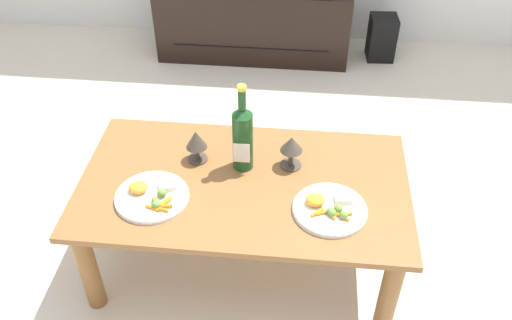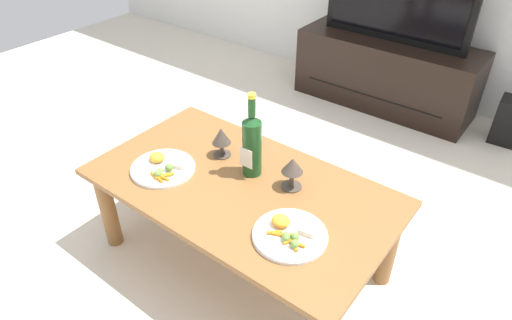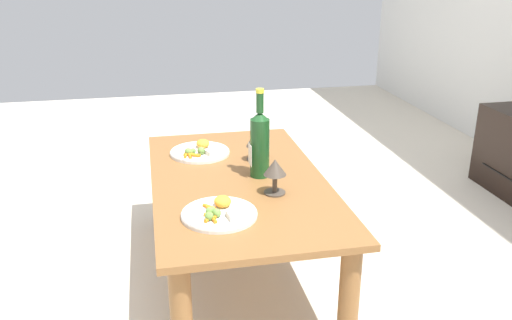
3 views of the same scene
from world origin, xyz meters
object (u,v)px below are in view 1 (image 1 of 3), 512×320
dinner_plate_left (152,196)px  dinner_plate_right (329,208)px  dining_table (244,196)px  goblet_left (196,141)px  goblet_right (291,146)px  tv_stand (254,19)px  floor_speaker (382,38)px  wine_bottle (243,136)px

dinner_plate_left → dinner_plate_right: size_ratio=1.02×
dinner_plate_right → dining_table: bearing=159.2°
goblet_left → goblet_right: size_ratio=1.00×
dining_table → tv_stand: 1.75m
tv_stand → goblet_right: bearing=-79.3°
floor_speaker → goblet_right: bearing=-111.1°
dining_table → dinner_plate_left: 0.35m
dinner_plate_left → dining_table: bearing=20.8°
goblet_right → dinner_plate_left: goblet_right is taller
dining_table → dinner_plate_left: size_ratio=4.58×
goblet_left → goblet_right: 0.36m
dinner_plate_right → tv_stand: bearing=103.8°
goblet_right → dinner_plate_left: size_ratio=0.51×
tv_stand → floor_speaker: bearing=0.7°
goblet_left → tv_stand: bearing=88.3°
dining_table → goblet_right: goblet_right is taller
wine_bottle → dinner_plate_left: 0.39m
tv_stand → dining_table: bearing=-85.3°
tv_stand → floor_speaker: 0.82m
dinner_plate_left → dinner_plate_right: bearing=0.0°
tv_stand → goblet_left: 1.66m
goblet_left → dinner_plate_left: goblet_left is taller
dining_table → wine_bottle: (-0.01, 0.09, 0.22)m
floor_speaker → goblet_right: goblet_right is taller
tv_stand → wine_bottle: bearing=-85.5°
goblet_left → dinner_plate_right: 0.56m
wine_bottle → tv_stand: bearing=94.5°
dinner_plate_right → dinner_plate_left: bearing=-180.0°
wine_bottle → dinner_plate_right: (0.33, -0.21, -0.13)m
dining_table → goblet_left: goblet_left is taller
goblet_left → goblet_right: same height
floor_speaker → dinner_plate_left: 2.14m
tv_stand → floor_speaker: (0.82, 0.01, -0.09)m
dinner_plate_right → goblet_left: bearing=155.7°
goblet_right → dinner_plate_left: (-0.48, -0.23, -0.08)m
wine_bottle → dinner_plate_right: 0.41m
goblet_right → dining_table: bearing=-146.7°
dining_table → tv_stand: tv_stand is taller
dining_table → goblet_left: 0.27m
goblet_right → dinner_plate_right: 0.28m
floor_speaker → dinner_plate_left: size_ratio=1.07×
dining_table → floor_speaker: size_ratio=4.29×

